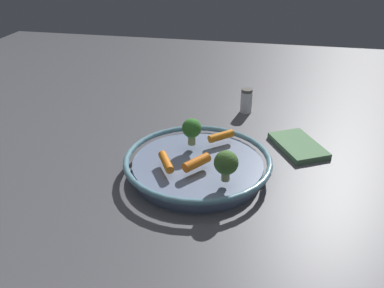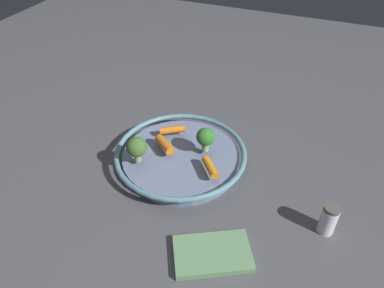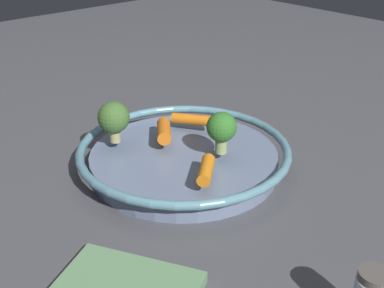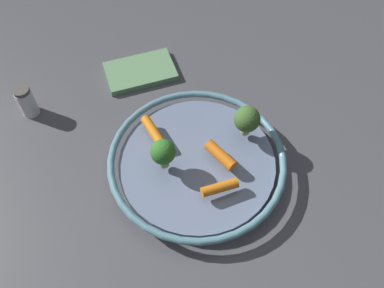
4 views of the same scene
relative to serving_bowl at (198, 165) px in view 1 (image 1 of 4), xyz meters
The scene contains 9 objects.
ground_plane 0.02m from the serving_bowl, ahead, with size 2.30×2.30×0.00m, color #4C4C51.
serving_bowl is the anchor object (origin of this frame).
baby_carrot_right 0.08m from the serving_bowl, 129.63° to the left, with size 0.02×0.02×0.06m, color orange.
baby_carrot_back 0.05m from the serving_bowl, behind, with size 0.02×0.02×0.06m, color orange.
baby_carrot_near_rim 0.10m from the serving_bowl, 23.20° to the right, with size 0.02×0.02×0.06m, color orange.
broccoli_floret_large 0.08m from the serving_bowl, 24.02° to the left, with size 0.04×0.04×0.06m.
broccoli_floret_mid 0.12m from the serving_bowl, 138.26° to the right, with size 0.05×0.05×0.06m.
salt_shaker 0.36m from the serving_bowl, 12.08° to the right, with size 0.03×0.03×0.07m.
dish_towel 0.27m from the serving_bowl, 53.62° to the right, with size 0.15×0.09×0.01m, color #669366.
Camera 1 is at (-0.75, -0.14, 0.49)m, focal length 38.23 mm.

